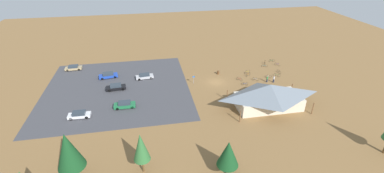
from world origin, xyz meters
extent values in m
plane|color=olive|center=(0.00, 0.00, 0.00)|extent=(160.00, 160.00, 0.00)
cube|color=#424247|center=(24.27, -1.14, 0.03)|extent=(33.94, 33.32, 0.05)
cube|color=beige|center=(-7.82, 13.10, 1.32)|extent=(13.44, 6.38, 2.64)
pyramid|color=slate|center=(-7.82, 13.10, 3.99)|extent=(15.83, 8.76, 2.71)
cylinder|color=brown|center=(-15.55, 8.90, 1.32)|extent=(0.20, 0.20, 2.64)
cylinder|color=brown|center=(-0.08, 8.90, 1.32)|extent=(0.20, 0.20, 2.64)
cylinder|color=brown|center=(-15.55, 17.30, 1.32)|extent=(0.20, 0.20, 2.64)
cylinder|color=brown|center=(-0.08, 17.30, 1.32)|extent=(0.20, 0.20, 2.64)
cylinder|color=brown|center=(-1.78, -4.54, 0.45)|extent=(0.60, 0.60, 0.90)
cylinder|color=#99999E|center=(5.71, -0.29, 1.10)|extent=(0.08, 0.08, 2.20)
cube|color=#1959B2|center=(5.71, -0.29, 1.90)|extent=(0.56, 0.04, 0.40)
cylinder|color=brown|center=(6.35, 29.60, 0.95)|extent=(0.38, 0.38, 1.90)
cone|color=#14421E|center=(6.35, 29.60, 4.03)|extent=(3.27, 3.27, 4.25)
cylinder|color=brown|center=(28.51, 26.64, 1.36)|extent=(0.38, 0.38, 2.73)
cone|color=#14421E|center=(28.51, 26.64, 5.60)|extent=(3.89, 3.89, 5.73)
cylinder|color=brown|center=(18.68, 26.78, 1.25)|extent=(0.30, 0.30, 2.49)
cone|color=#2D6633|center=(18.68, 26.78, 4.79)|extent=(2.52, 2.52, 4.60)
torus|color=black|center=(-16.91, -8.49, 0.36)|extent=(0.32, 0.68, 0.73)
torus|color=black|center=(-17.29, -9.36, 0.36)|extent=(0.32, 0.68, 0.73)
cylinder|color=orange|center=(-17.10, -8.92, 0.48)|extent=(0.38, 0.82, 0.04)
cylinder|color=orange|center=(-17.03, -8.77, 0.58)|extent=(0.04, 0.04, 0.44)
cube|color=black|center=(-17.03, -8.77, 0.80)|extent=(0.15, 0.22, 0.05)
cylinder|color=orange|center=(-17.25, -9.27, 0.60)|extent=(0.04, 0.04, 0.47)
cylinder|color=black|center=(-17.25, -9.27, 0.83)|extent=(0.45, 0.22, 0.03)
torus|color=black|center=(-16.13, -0.61, 0.37)|extent=(0.62, 0.45, 0.73)
torus|color=black|center=(-16.97, -0.02, 0.37)|extent=(0.62, 0.45, 0.73)
cylinder|color=#1E7F38|center=(-16.55, -0.32, 0.49)|extent=(0.80, 0.57, 0.04)
cylinder|color=#1E7F38|center=(-16.40, -0.42, 0.57)|extent=(0.04, 0.04, 0.40)
cube|color=black|center=(-16.40, -0.42, 0.77)|extent=(0.21, 0.18, 0.05)
cylinder|color=#1E7F38|center=(-16.89, -0.08, 0.62)|extent=(0.04, 0.04, 0.50)
cylinder|color=black|center=(-16.89, -0.08, 0.87)|extent=(0.30, 0.41, 0.03)
torus|color=black|center=(-10.61, 1.09, 0.34)|extent=(0.64, 0.34, 0.69)
torus|color=black|center=(-9.66, 0.63, 0.34)|extent=(0.64, 0.34, 0.69)
cylinder|color=#B7B7BC|center=(-10.13, 0.86, 0.46)|extent=(0.89, 0.46, 0.04)
cylinder|color=#B7B7BC|center=(-10.31, 0.94, 0.57)|extent=(0.04, 0.04, 0.45)
cube|color=black|center=(-10.31, 0.94, 0.80)|extent=(0.21, 0.16, 0.05)
cylinder|color=#B7B7BC|center=(-9.75, 0.67, 0.56)|extent=(0.04, 0.04, 0.43)
cylinder|color=black|center=(-9.75, 0.67, 0.77)|extent=(0.24, 0.45, 0.03)
torus|color=black|center=(-20.29, -6.48, 0.38)|extent=(0.51, 0.61, 0.76)
torus|color=black|center=(-19.67, -7.24, 0.38)|extent=(0.51, 0.61, 0.76)
cylinder|color=#722D9E|center=(-19.98, -6.86, 0.50)|extent=(0.60, 0.72, 0.04)
cylinder|color=#722D9E|center=(-20.09, -6.72, 0.60)|extent=(0.04, 0.04, 0.44)
cube|color=black|center=(-20.09, -6.72, 0.82)|extent=(0.19, 0.21, 0.05)
cylinder|color=#722D9E|center=(-19.73, -7.16, 0.64)|extent=(0.04, 0.04, 0.51)
cylinder|color=black|center=(-19.73, -7.16, 0.89)|extent=(0.39, 0.33, 0.03)
torus|color=black|center=(-6.05, 2.66, 0.34)|extent=(0.66, 0.22, 0.67)
torus|color=black|center=(-7.02, 2.93, 0.34)|extent=(0.66, 0.22, 0.67)
cylinder|color=#2347B7|center=(-6.54, 2.80, 0.45)|extent=(0.91, 0.28, 0.04)
cylinder|color=#2347B7|center=(-6.36, 2.75, 0.55)|extent=(0.04, 0.04, 0.42)
cube|color=black|center=(-6.36, 2.75, 0.76)|extent=(0.21, 0.13, 0.05)
cylinder|color=#2347B7|center=(-6.93, 2.90, 0.58)|extent=(0.04, 0.04, 0.48)
cylinder|color=black|center=(-6.93, 2.90, 0.82)|extent=(0.16, 0.47, 0.03)
torus|color=black|center=(-13.56, -0.13, 0.35)|extent=(0.68, 0.29, 0.71)
torus|color=black|center=(-14.48, 0.21, 0.35)|extent=(0.68, 0.29, 0.71)
cylinder|color=silver|center=(-14.02, 0.04, 0.47)|extent=(0.86, 0.35, 0.04)
cylinder|color=silver|center=(-13.85, -0.02, 0.58)|extent=(0.04, 0.04, 0.45)
cube|color=black|center=(-13.85, -0.02, 0.80)|extent=(0.22, 0.15, 0.05)
cylinder|color=silver|center=(-14.39, 0.18, 0.59)|extent=(0.04, 0.04, 0.48)
cylinder|color=black|center=(-14.39, 0.18, 0.83)|extent=(0.20, 0.46, 0.03)
torus|color=black|center=(-18.20, -1.73, 0.35)|extent=(0.17, 0.69, 0.69)
torus|color=black|center=(-18.02, -2.69, 0.35)|extent=(0.17, 0.69, 0.69)
cylinder|color=black|center=(-18.11, -2.21, 0.46)|extent=(0.20, 0.89, 0.04)
cylinder|color=black|center=(-18.14, -2.03, 0.57)|extent=(0.04, 0.04, 0.45)
cube|color=black|center=(-18.14, -2.03, 0.80)|extent=(0.11, 0.21, 0.05)
cylinder|color=black|center=(-18.04, -2.59, 0.58)|extent=(0.04, 0.04, 0.47)
cylinder|color=black|center=(-18.04, -2.59, 0.82)|extent=(0.48, 0.12, 0.03)
torus|color=black|center=(-16.39, -6.52, 0.36)|extent=(0.71, 0.17, 0.72)
torus|color=black|center=(-15.39, -6.70, 0.36)|extent=(0.71, 0.17, 0.72)
cylinder|color=#197A7F|center=(-15.89, -6.61, 0.48)|extent=(0.92, 0.20, 0.04)
cylinder|color=#197A7F|center=(-16.07, -6.58, 0.56)|extent=(0.04, 0.04, 0.39)
cube|color=black|center=(-16.07, -6.58, 0.75)|extent=(0.21, 0.12, 0.05)
cylinder|color=#197A7F|center=(-15.49, -6.68, 0.59)|extent=(0.04, 0.04, 0.47)
cylinder|color=black|center=(-15.49, -6.68, 0.83)|extent=(0.12, 0.48, 0.03)
torus|color=black|center=(-6.46, 0.45, 0.37)|extent=(0.52, 0.58, 0.74)
torus|color=black|center=(-5.80, -0.29, 0.37)|extent=(0.52, 0.58, 0.74)
cylinder|color=red|center=(-6.13, 0.08, 0.49)|extent=(0.63, 0.70, 0.04)
cylinder|color=red|center=(-6.25, 0.22, 0.61)|extent=(0.04, 0.04, 0.48)
cube|color=black|center=(-6.25, 0.22, 0.85)|extent=(0.19, 0.20, 0.05)
cylinder|color=red|center=(-5.86, -0.21, 0.62)|extent=(0.04, 0.04, 0.50)
cylinder|color=black|center=(-5.86, -0.21, 0.87)|extent=(0.38, 0.34, 0.03)
torus|color=black|center=(-9.16, -3.49, 0.37)|extent=(0.73, 0.21, 0.74)
torus|color=black|center=(-10.14, -3.72, 0.37)|extent=(0.73, 0.21, 0.74)
cylinder|color=yellow|center=(-9.65, -3.60, 0.49)|extent=(0.91, 0.25, 0.04)
cylinder|color=yellow|center=(-9.47, -3.56, 0.60)|extent=(0.04, 0.04, 0.46)
cube|color=black|center=(-9.47, -3.56, 0.82)|extent=(0.21, 0.12, 0.05)
cylinder|color=yellow|center=(-10.04, -3.70, 0.62)|extent=(0.04, 0.04, 0.50)
cylinder|color=black|center=(-10.04, -3.70, 0.87)|extent=(0.14, 0.47, 0.03)
torus|color=black|center=(-9.69, -2.26, 0.38)|extent=(0.66, 0.42, 0.75)
torus|color=black|center=(-8.81, -1.73, 0.38)|extent=(0.66, 0.42, 0.75)
cylinder|color=orange|center=(-9.25, -2.00, 0.50)|extent=(0.83, 0.52, 0.04)
cylinder|color=orange|center=(-9.41, -2.09, 0.61)|extent=(0.04, 0.04, 0.47)
cube|color=black|center=(-9.41, -2.09, 0.85)|extent=(0.21, 0.17, 0.05)
cylinder|color=orange|center=(-8.90, -1.78, 0.61)|extent=(0.04, 0.04, 0.47)
cylinder|color=black|center=(-8.90, -1.78, 0.85)|extent=(0.28, 0.43, 0.03)
torus|color=black|center=(-20.21, -9.76, 0.34)|extent=(0.68, 0.15, 0.68)
torus|color=black|center=(-19.19, -9.93, 0.34)|extent=(0.68, 0.15, 0.68)
cylinder|color=#1E7F38|center=(-19.70, -9.84, 0.45)|extent=(0.94, 0.19, 0.04)
cylinder|color=#1E7F38|center=(-19.88, -9.81, 0.52)|extent=(0.04, 0.04, 0.37)
cube|color=black|center=(-19.88, -9.81, 0.71)|extent=(0.21, 0.11, 0.05)
cylinder|color=#1E7F38|center=(-19.29, -9.91, 0.54)|extent=(0.04, 0.04, 0.40)
cylinder|color=black|center=(-19.29, -9.91, 0.74)|extent=(0.11, 0.48, 0.03)
cube|color=black|center=(24.48, -0.59, 0.58)|extent=(4.66, 2.17, 0.62)
cube|color=#2D3842|center=(24.48, -0.59, 1.16)|extent=(2.65, 1.81, 0.54)
cylinder|color=black|center=(25.97, 0.34, 0.37)|extent=(0.65, 0.26, 0.64)
cylinder|color=black|center=(26.08, -1.31, 0.37)|extent=(0.65, 0.26, 0.64)
cylinder|color=black|center=(22.89, 0.13, 0.37)|extent=(0.65, 0.26, 0.64)
cylinder|color=black|center=(23.00, -1.52, 0.37)|extent=(0.65, 0.26, 0.64)
cube|color=#BCBCC1|center=(17.60, -5.31, 0.57)|extent=(4.57, 2.16, 0.61)
cube|color=#2D3842|center=(17.60, -5.31, 1.13)|extent=(2.61, 1.76, 0.50)
cylinder|color=black|center=(19.03, -4.42, 0.37)|extent=(0.66, 0.28, 0.64)
cylinder|color=black|center=(19.17, -5.92, 0.37)|extent=(0.66, 0.28, 0.64)
cylinder|color=black|center=(16.03, -4.71, 0.37)|extent=(0.66, 0.28, 0.64)
cylinder|color=black|center=(16.18, -6.21, 0.37)|extent=(0.66, 0.28, 0.64)
cube|color=#1E42B2|center=(26.84, -7.51, 0.59)|extent=(4.90, 2.51, 0.63)
cube|color=#2D3842|center=(26.84, -7.51, 1.20)|extent=(2.83, 2.00, 0.59)
cylinder|color=black|center=(28.30, -6.47, 0.37)|extent=(0.66, 0.31, 0.64)
cylinder|color=black|center=(28.53, -8.11, 0.37)|extent=(0.66, 0.31, 0.64)
cylinder|color=black|center=(25.15, -6.92, 0.37)|extent=(0.66, 0.31, 0.64)
cylinder|color=black|center=(25.38, -8.56, 0.37)|extent=(0.66, 0.31, 0.64)
cube|color=#1E6B3D|center=(22.13, 7.92, 0.62)|extent=(4.47, 1.82, 0.70)
cube|color=#2D3842|center=(22.13, 7.92, 1.23)|extent=(2.51, 1.58, 0.52)
cylinder|color=black|center=(23.65, 8.67, 0.37)|extent=(0.64, 0.23, 0.64)
cylinder|color=black|center=(23.63, 7.13, 0.37)|extent=(0.64, 0.23, 0.64)
cylinder|color=black|center=(20.63, 8.71, 0.37)|extent=(0.64, 0.23, 0.64)
cylinder|color=black|center=(20.61, 7.17, 0.37)|extent=(0.64, 0.23, 0.64)
cube|color=tan|center=(36.74, -14.37, 0.55)|extent=(4.40, 1.99, 0.56)
cube|color=#2D3842|center=(36.74, -14.37, 1.10)|extent=(2.48, 1.71, 0.54)
cylinder|color=black|center=(38.19, -13.50, 0.37)|extent=(0.65, 0.24, 0.64)
cylinder|color=black|center=(38.24, -15.14, 0.37)|extent=(0.65, 0.24, 0.64)
cylinder|color=black|center=(35.24, -13.59, 0.37)|extent=(0.65, 0.24, 0.64)
cylinder|color=black|center=(35.29, -15.23, 0.37)|extent=(0.65, 0.24, 0.64)
cube|color=white|center=(30.94, 10.00, 0.55)|extent=(4.37, 1.80, 0.56)
cube|color=#2D3842|center=(30.94, 10.00, 1.12)|extent=(2.46, 1.56, 0.58)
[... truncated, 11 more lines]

